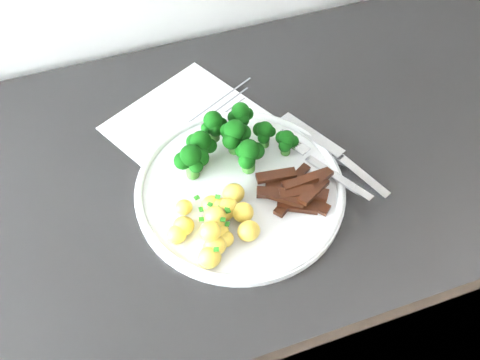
% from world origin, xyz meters
% --- Properties ---
extents(counter, '(2.43, 0.61, 0.91)m').
position_xyz_m(counter, '(-0.15, 1.67, 0.45)').
color(counter, black).
rests_on(counter, ground).
extents(recipe_paper, '(0.34, 0.38, 0.00)m').
position_xyz_m(recipe_paper, '(-0.11, 1.72, 0.91)').
color(recipe_paper, white).
rests_on(recipe_paper, counter).
extents(plate, '(0.31, 0.31, 0.02)m').
position_xyz_m(plate, '(-0.10, 1.61, 0.92)').
color(plate, white).
rests_on(plate, counter).
extents(broccoli, '(0.19, 0.12, 0.07)m').
position_xyz_m(broccoli, '(-0.09, 1.67, 0.96)').
color(broccoli, '#326B22').
rests_on(broccoli, plate).
extents(potatoes, '(0.13, 0.12, 0.04)m').
position_xyz_m(potatoes, '(-0.15, 1.56, 0.94)').
color(potatoes, '#FEDA59').
rests_on(potatoes, plate).
extents(beef_strips, '(0.12, 0.10, 0.03)m').
position_xyz_m(beef_strips, '(-0.02, 1.58, 0.93)').
color(beef_strips, black).
rests_on(beef_strips, plate).
extents(fork, '(0.09, 0.17, 0.02)m').
position_xyz_m(fork, '(0.04, 1.60, 0.93)').
color(fork, silver).
rests_on(fork, plate).
extents(knife, '(0.10, 0.20, 0.02)m').
position_xyz_m(knife, '(0.07, 1.60, 0.92)').
color(knife, silver).
rests_on(knife, plate).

